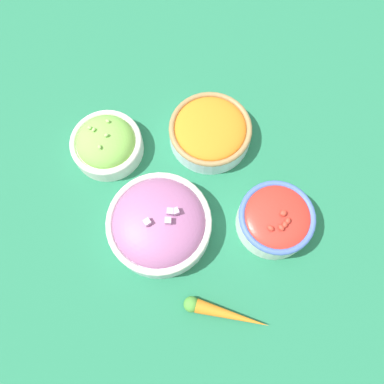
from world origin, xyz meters
name	(u,v)px	position (x,y,z in m)	size (l,w,h in m)	color
ground_plane	(192,197)	(0.00, 0.00, 0.00)	(3.00, 3.00, 0.00)	#23704C
bowl_lettuce	(106,143)	(0.20, 0.04, 0.03)	(0.15, 0.15, 0.08)	silver
bowl_cherry_tomatoes	(275,219)	(-0.16, -0.07, 0.04)	(0.15, 0.15, 0.08)	white
bowl_red_onion	(160,224)	(0.00, 0.09, 0.04)	(0.20, 0.20, 0.09)	silver
bowl_carrots	(210,131)	(0.07, -0.13, 0.03)	(0.17, 0.17, 0.06)	silver
loose_carrot	(224,313)	(-0.20, 0.13, 0.01)	(0.15, 0.10, 0.03)	orange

